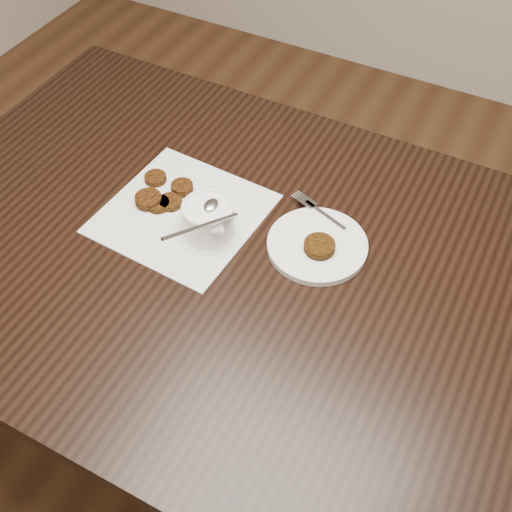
{
  "coord_description": "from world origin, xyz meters",
  "views": [
    {
      "loc": [
        0.33,
        -0.56,
        1.66
      ],
      "look_at": [
        -0.01,
        0.1,
        0.8
      ],
      "focal_mm": 44.13,
      "sensor_mm": 36.0,
      "label": 1
    }
  ],
  "objects_px": {
    "table": "(253,363)",
    "napkin": "(183,214)",
    "sauce_ramekin": "(207,206)",
    "plate_with_patty": "(317,243)"
  },
  "relations": [
    {
      "from": "table",
      "to": "sauce_ramekin",
      "type": "relative_size",
      "value": 10.68
    },
    {
      "from": "napkin",
      "to": "sauce_ramekin",
      "type": "bearing_deg",
      "value": -14.01
    },
    {
      "from": "sauce_ramekin",
      "to": "plate_with_patty",
      "type": "xyz_separation_m",
      "value": [
        0.2,
        0.06,
        -0.06
      ]
    },
    {
      "from": "sauce_ramekin",
      "to": "napkin",
      "type": "bearing_deg",
      "value": 165.99
    },
    {
      "from": "napkin",
      "to": "plate_with_patty",
      "type": "relative_size",
      "value": 1.54
    },
    {
      "from": "table",
      "to": "sauce_ramekin",
      "type": "height_order",
      "value": "sauce_ramekin"
    },
    {
      "from": "table",
      "to": "sauce_ramekin",
      "type": "distance_m",
      "value": 0.46
    },
    {
      "from": "table",
      "to": "napkin",
      "type": "bearing_deg",
      "value": 166.68
    },
    {
      "from": "sauce_ramekin",
      "to": "plate_with_patty",
      "type": "relative_size",
      "value": 0.71
    },
    {
      "from": "napkin",
      "to": "sauce_ramekin",
      "type": "height_order",
      "value": "sauce_ramekin"
    }
  ]
}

